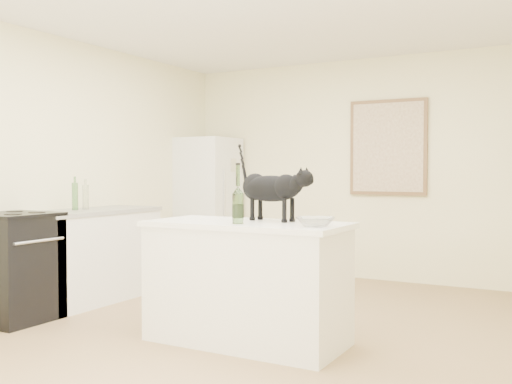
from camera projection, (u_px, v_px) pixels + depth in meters
The scene contains 16 objects.
floor at pixel (249, 334), 4.60m from camera, with size 5.50×5.50×0.00m, color #997751.
wall_back at pixel (364, 169), 6.96m from camera, with size 4.50×4.50×0.00m, color #FFF7C5.
wall_left at pixel (45, 169), 5.64m from camera, with size 5.50×5.50×0.00m, color #FFF7C5.
island_base at pixel (247, 285), 4.36m from camera, with size 1.44×0.67×0.86m, color white.
island_top at pixel (247, 225), 4.35m from camera, with size 1.50×0.70×0.04m, color white.
left_cabinets at pixel (92, 257), 5.79m from camera, with size 0.60×1.40×0.86m, color white.
left_countertop at pixel (91, 211), 5.78m from camera, with size 0.62×1.44×0.04m, color gray.
stove at pixel (15, 268), 5.00m from camera, with size 0.60×0.60×0.90m, color black.
fridge at pixel (207, 204), 7.57m from camera, with size 0.68×0.68×1.70m, color white.
artwork_frame at pixel (388, 147), 6.78m from camera, with size 0.90×0.03×1.10m, color brown.
artwork_canvas at pixel (387, 147), 6.76m from camera, with size 0.82×0.00×1.02m, color beige.
black_cat at pixel (271, 192), 4.41m from camera, with size 0.62×0.19×0.44m, color black, non-canonical shape.
wine_bottle at pixel (238, 197), 4.18m from camera, with size 0.08×0.08×0.38m, color #345F26.
glass_bowl at pixel (315, 222), 3.97m from camera, with size 0.26×0.26×0.06m, color silver.
fridge_paper at pixel (234, 165), 7.46m from camera, with size 0.00×0.13×0.17m, color beige.
counter_bottle_cluster at pixel (80, 197), 5.69m from camera, with size 0.09×0.17×0.26m.
Camera 1 is at (2.26, -3.96, 1.27)m, focal length 41.31 mm.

